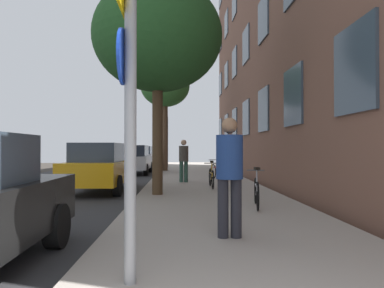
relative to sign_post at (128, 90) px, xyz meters
name	(u,v)px	position (x,y,z in m)	size (l,w,h in m)	color
ground_plane	(119,182)	(-2.10, 12.34, -2.03)	(41.80, 41.80, 0.00)	#332D28
road_asphalt	(71,182)	(-4.20, 12.34, -2.03)	(7.00, 38.00, 0.01)	#2D2D30
sidewalk	(199,180)	(1.40, 12.34, -1.97)	(4.20, 38.00, 0.12)	#9E9389
sign_post	(128,90)	(0.00, 0.00, 0.00)	(0.16, 0.60, 3.30)	gray
traffic_light	(166,133)	(-0.43, 21.98, 0.53)	(0.43, 0.24, 3.56)	black
tree_near	(158,37)	(-0.12, 6.93, 2.67)	(3.77, 3.77, 6.20)	#4C3823
tree_far	(165,87)	(-0.34, 18.32, 3.16)	(2.98, 2.98, 6.40)	brown
bicycle_0	(257,191)	(2.27, 4.57, -1.56)	(0.45, 1.65, 0.92)	black
bicycle_1	(211,177)	(1.61, 8.68, -1.56)	(0.42, 1.66, 0.92)	black
bicycle_2	(218,171)	(2.14, 11.66, -1.55)	(0.57, 1.68, 0.95)	black
pedestrian_0	(230,169)	(1.26, 1.79, -0.89)	(0.45, 0.45, 1.80)	#26262D
pedestrian_1	(184,158)	(0.69, 10.75, -0.95)	(0.42, 0.42, 1.68)	#33594C
car_1	(101,167)	(-2.11, 8.61, -1.19)	(1.82, 4.17, 1.62)	orange
car_2	(134,159)	(-2.05, 16.95, -1.19)	(1.82, 4.27, 1.62)	#B7B7BC
car_3	(142,156)	(-2.47, 25.28, -1.19)	(1.89, 4.03, 1.62)	silver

